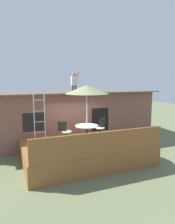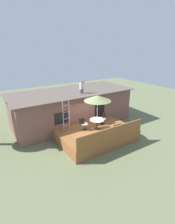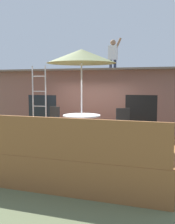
{
  "view_description": "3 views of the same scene",
  "coord_description": "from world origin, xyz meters",
  "px_view_note": "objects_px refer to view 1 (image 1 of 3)",
  "views": [
    {
      "loc": [
        -3.26,
        -8.54,
        3.59
      ],
      "look_at": [
        0.64,
        1.11,
        1.96
      ],
      "focal_mm": 33.72,
      "sensor_mm": 36.0,
      "label": 1
    },
    {
      "loc": [
        -6.71,
        -9.5,
        6.5
      ],
      "look_at": [
        -0.23,
        0.65,
        1.98
      ],
      "focal_mm": 28.26,
      "sensor_mm": 36.0,
      "label": 2
    },
    {
      "loc": [
        2.64,
        -7.06,
        2.43
      ],
      "look_at": [
        -0.04,
        1.06,
        1.51
      ],
      "focal_mm": 43.45,
      "sensor_mm": 36.0,
      "label": 3
    }
  ],
  "objects_px": {
    "person_figure": "(74,81)",
    "patio_table": "(87,129)",
    "patio_chair_right": "(101,128)",
    "patio_umbrella": "(87,89)",
    "patio_chair_left": "(65,132)",
    "step_ladder": "(40,116)"
  },
  "relations": [
    {
      "from": "patio_umbrella",
      "to": "patio_chair_right",
      "type": "relative_size",
      "value": 2.76
    },
    {
      "from": "patio_table",
      "to": "patio_umbrella",
      "type": "xyz_separation_m",
      "value": [
        0.0,
        0.0,
        1.76
      ]
    },
    {
      "from": "step_ladder",
      "to": "patio_umbrella",
      "type": "bearing_deg",
      "value": -29.98
    },
    {
      "from": "patio_chair_left",
      "to": "person_figure",
      "type": "bearing_deg",
      "value": 84.18
    },
    {
      "from": "patio_umbrella",
      "to": "patio_chair_right",
      "type": "bearing_deg",
      "value": 27.08
    },
    {
      "from": "person_figure",
      "to": "patio_chair_right",
      "type": "xyz_separation_m",
      "value": [
        0.65,
        -2.09,
        -2.26
      ]
    },
    {
      "from": "person_figure",
      "to": "patio_table",
      "type": "bearing_deg",
      "value": -96.42
    },
    {
      "from": "patio_table",
      "to": "patio_chair_left",
      "type": "height_order",
      "value": "patio_chair_left"
    },
    {
      "from": "patio_table",
      "to": "person_figure",
      "type": "bearing_deg",
      "value": 83.58
    },
    {
      "from": "patio_umbrella",
      "to": "patio_chair_left",
      "type": "xyz_separation_m",
      "value": [
        -0.9,
        0.38,
        -1.89
      ]
    },
    {
      "from": "patio_umbrella",
      "to": "patio_table",
      "type": "bearing_deg",
      "value": -90.0
    },
    {
      "from": "patio_table",
      "to": "person_figure",
      "type": "xyz_separation_m",
      "value": [
        0.29,
        2.57,
        2.13
      ]
    },
    {
      "from": "step_ladder",
      "to": "patio_chair_right",
      "type": "bearing_deg",
      "value": -12.23
    },
    {
      "from": "patio_umbrella",
      "to": "person_figure",
      "type": "relative_size",
      "value": 2.29
    },
    {
      "from": "step_ladder",
      "to": "patio_chair_right",
      "type": "height_order",
      "value": "step_ladder"
    },
    {
      "from": "patio_umbrella",
      "to": "step_ladder",
      "type": "bearing_deg",
      "value": 150.02
    },
    {
      "from": "patio_umbrella",
      "to": "patio_chair_right",
      "type": "distance_m",
      "value": 2.16
    },
    {
      "from": "patio_table",
      "to": "patio_chair_right",
      "type": "height_order",
      "value": "patio_chair_right"
    },
    {
      "from": "patio_table",
      "to": "patio_chair_right",
      "type": "xyz_separation_m",
      "value": [
        0.94,
        0.48,
        -0.13
      ]
    },
    {
      "from": "patio_umbrella",
      "to": "person_figure",
      "type": "xyz_separation_m",
      "value": [
        0.29,
        2.57,
        0.37
      ]
    },
    {
      "from": "step_ladder",
      "to": "patio_chair_left",
      "type": "xyz_separation_m",
      "value": [
        1.0,
        -0.72,
        -0.64
      ]
    },
    {
      "from": "person_figure",
      "to": "patio_chair_left",
      "type": "bearing_deg",
      "value": -118.49
    }
  ]
}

